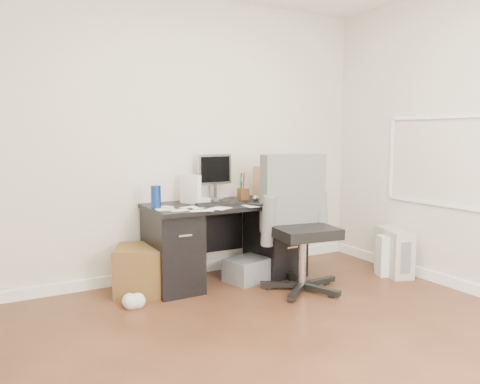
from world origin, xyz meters
The scene contains 18 objects.
ground centered at (0.00, 0.00, 0.00)m, with size 4.00×4.00×0.00m, color #402314.
room_shell centered at (0.03, 0.03, 1.66)m, with size 4.02×4.02×2.71m.
desk centered at (0.30, 1.65, 0.40)m, with size 1.50×0.70×0.75m.
loose_papers centered at (0.10, 1.60, 0.75)m, with size 1.10×0.60×0.00m, color silver, non-canonical shape.
lcd_monitor centered at (0.29, 1.88, 0.98)m, with size 0.36×0.21×0.46m, color #B1B2B6, non-canonical shape.
keyboard centered at (0.16, 1.53, 0.76)m, with size 0.42×0.14×0.02m, color black.
computer_mouse centered at (0.58, 1.58, 0.78)m, with size 0.06×0.06×0.06m, color #B1B2B6.
travel_mug centered at (-0.39, 1.65, 0.85)m, with size 0.09×0.09×0.20m, color navy.
white_binder centered at (-0.02, 1.76, 0.88)m, with size 0.11×0.23×0.27m, color silver.
magazine_file centered at (0.82, 1.77, 0.91)m, with size 0.14×0.27×0.32m, color #AA8552.
pen_cup centered at (0.54, 1.75, 0.88)m, with size 0.11×0.11×0.27m, color brown, non-canonical shape.
yellow_book centered at (0.87, 1.50, 0.77)m, with size 0.16×0.20×0.04m, color yellow.
paper_remote centered at (0.45, 1.35, 0.76)m, with size 0.24×0.19×0.02m, color silver, non-canonical shape.
office_chair centered at (0.75, 1.05, 0.61)m, with size 0.69×0.69×1.21m, color #4F514F, non-canonical shape.
pc_tower centered at (1.85, 1.00, 0.23)m, with size 0.20×0.46×0.46m, color beige.
shopping_bag centered at (1.80, 0.98, 0.20)m, with size 0.30×0.21×0.40m, color silver.
wicker_basket centered at (-0.54, 1.67, 0.21)m, with size 0.42×0.42×0.42m, color #4C2C16.
desk_printer centered at (0.45, 1.51, 0.11)m, with size 0.37×0.31×0.22m, color slate.
Camera 1 is at (-1.71, -2.24, 1.39)m, focal length 35.00 mm.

